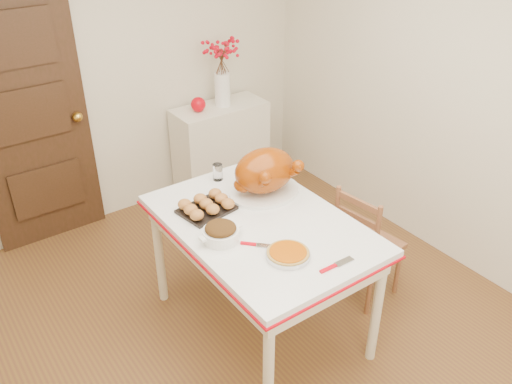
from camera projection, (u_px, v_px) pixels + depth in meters
floor at (259, 337)px, 3.58m from camera, size 3.50×4.00×0.00m
wall_back at (113, 74)px, 4.34m from camera, size 3.50×0.00×2.50m
wall_right at (460, 102)px, 3.82m from camera, size 0.00×4.00×2.50m
door_back at (31, 121)px, 4.08m from camera, size 0.85×0.06×2.06m
sideboard at (221, 149)px, 5.03m from camera, size 0.85×0.38×0.85m
kitchen_table at (261, 277)px, 3.46m from camera, size 0.97×1.41×0.85m
chair_oak at (368, 242)px, 3.75m from camera, size 0.43×0.43×0.88m
berry_vase at (222, 72)px, 4.68m from camera, size 0.32×0.32×0.61m
apple at (198, 104)px, 4.68m from camera, size 0.13×0.13×0.13m
turkey_platter at (265, 173)px, 3.45m from camera, size 0.57×0.50×0.30m
pumpkin_pie at (288, 253)px, 2.93m from camera, size 0.24×0.24×0.05m
stuffing_dish at (221, 232)px, 3.05m from camera, size 0.31×0.27×0.10m
rolls_tray at (206, 205)px, 3.32m from camera, size 0.35×0.29×0.08m
pie_server at (337, 265)px, 2.88m from camera, size 0.22×0.07×0.01m
carving_knife at (262, 245)px, 3.02m from camera, size 0.21×0.22×0.01m
drinking_glass at (218, 172)px, 3.65m from camera, size 0.09×0.09×0.11m
shaker_pair at (253, 164)px, 3.78m from camera, size 0.10×0.04×0.09m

